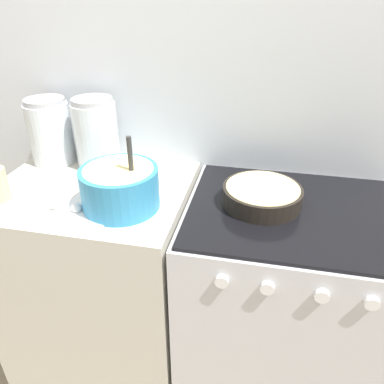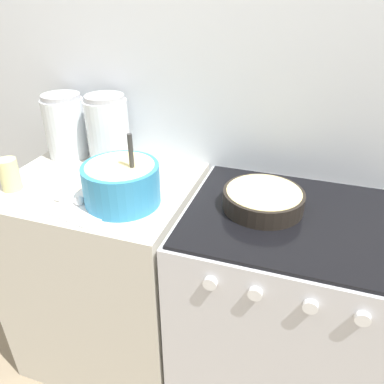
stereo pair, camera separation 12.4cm
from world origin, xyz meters
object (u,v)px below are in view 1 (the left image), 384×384
at_px(mixing_bowl, 120,185).
at_px(storage_jar_middle, 97,138).
at_px(stove, 279,308).
at_px(baking_pan, 262,195).
at_px(storage_jar_left, 51,136).

relative_size(mixing_bowl, storage_jar_middle, 0.92).
distance_m(stove, mixing_bowl, 0.79).
height_order(stove, storage_jar_middle, storage_jar_middle).
bearing_deg(stove, storage_jar_middle, 166.38).
xyz_separation_m(mixing_bowl, storage_jar_middle, (-0.21, 0.29, 0.04)).
bearing_deg(stove, baking_pan, 171.72).
distance_m(stove, storage_jar_middle, 0.99).
bearing_deg(baking_pan, storage_jar_middle, 165.50).
relative_size(mixing_bowl, storage_jar_left, 0.97).
distance_m(stove, storage_jar_left, 1.15).
bearing_deg(storage_jar_middle, stove, -13.62).
bearing_deg(storage_jar_middle, mixing_bowl, -54.24).
xyz_separation_m(baking_pan, storage_jar_left, (-0.87, 0.17, 0.08)).
distance_m(mixing_bowl, baking_pan, 0.47).
bearing_deg(baking_pan, storage_jar_left, 168.77).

